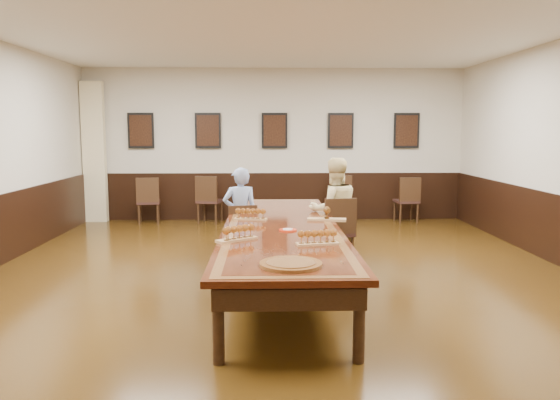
{
  "coord_description": "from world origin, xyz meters",
  "views": [
    {
      "loc": [
        -0.19,
        -6.63,
        1.93
      ],
      "look_at": [
        0.0,
        0.5,
        1.0
      ],
      "focal_mm": 35.0,
      "sensor_mm": 36.0,
      "label": 1
    }
  ],
  "objects_px": {
    "spare_chair_d": "(406,200)",
    "conference_table": "(281,236)",
    "chair_man": "(241,233)",
    "chair_woman": "(336,230)",
    "spare_chair_c": "(338,199)",
    "carved_platter": "(291,264)",
    "spare_chair_a": "(148,200)",
    "person_woman": "(334,210)",
    "spare_chair_b": "(210,199)",
    "person_man": "(240,215)"
  },
  "relations": [
    {
      "from": "spare_chair_d",
      "to": "conference_table",
      "type": "height_order",
      "value": "spare_chair_d"
    },
    {
      "from": "chair_man",
      "to": "conference_table",
      "type": "height_order",
      "value": "chair_man"
    },
    {
      "from": "chair_woman",
      "to": "spare_chair_c",
      "type": "bearing_deg",
      "value": -107.79
    },
    {
      "from": "chair_man",
      "to": "carved_platter",
      "type": "distance_m",
      "value": 3.23
    },
    {
      "from": "chair_man",
      "to": "conference_table",
      "type": "distance_m",
      "value": 1.26
    },
    {
      "from": "spare_chair_a",
      "to": "chair_woman",
      "type": "bearing_deg",
      "value": 125.93
    },
    {
      "from": "person_woman",
      "to": "spare_chair_c",
      "type": "bearing_deg",
      "value": -108.31
    },
    {
      "from": "spare_chair_c",
      "to": "conference_table",
      "type": "relative_size",
      "value": 0.2
    },
    {
      "from": "spare_chair_b",
      "to": "carved_platter",
      "type": "height_order",
      "value": "spare_chair_b"
    },
    {
      "from": "chair_man",
      "to": "person_woman",
      "type": "bearing_deg",
      "value": 169.86
    },
    {
      "from": "spare_chair_a",
      "to": "person_woman",
      "type": "relative_size",
      "value": 0.63
    },
    {
      "from": "spare_chair_a",
      "to": "spare_chair_d",
      "type": "relative_size",
      "value": 1.01
    },
    {
      "from": "person_man",
      "to": "chair_woman",
      "type": "bearing_deg",
      "value": 161.87
    },
    {
      "from": "chair_man",
      "to": "person_man",
      "type": "distance_m",
      "value": 0.27
    },
    {
      "from": "chair_man",
      "to": "spare_chair_d",
      "type": "distance_m",
      "value": 4.74
    },
    {
      "from": "chair_man",
      "to": "conference_table",
      "type": "relative_size",
      "value": 0.17
    },
    {
      "from": "person_man",
      "to": "conference_table",
      "type": "xyz_separation_m",
      "value": [
        0.56,
        -1.21,
        -0.08
      ]
    },
    {
      "from": "person_man",
      "to": "person_woman",
      "type": "height_order",
      "value": "person_woman"
    },
    {
      "from": "spare_chair_a",
      "to": "person_man",
      "type": "relative_size",
      "value": 0.69
    },
    {
      "from": "spare_chair_c",
      "to": "carved_platter",
      "type": "xyz_separation_m",
      "value": [
        -1.28,
        -6.6,
        0.27
      ]
    },
    {
      "from": "spare_chair_d",
      "to": "spare_chair_a",
      "type": "bearing_deg",
      "value": -5.55
    },
    {
      "from": "carved_platter",
      "to": "chair_man",
      "type": "bearing_deg",
      "value": 100.21
    },
    {
      "from": "person_man",
      "to": "conference_table",
      "type": "height_order",
      "value": "person_man"
    },
    {
      "from": "person_woman",
      "to": "spare_chair_d",
      "type": "bearing_deg",
      "value": -129.44
    },
    {
      "from": "chair_man",
      "to": "spare_chair_a",
      "type": "relative_size",
      "value": 0.9
    },
    {
      "from": "chair_man",
      "to": "chair_woman",
      "type": "height_order",
      "value": "chair_woman"
    },
    {
      "from": "spare_chair_c",
      "to": "spare_chair_b",
      "type": "bearing_deg",
      "value": -6.46
    },
    {
      "from": "chair_woman",
      "to": "conference_table",
      "type": "distance_m",
      "value": 1.32
    },
    {
      "from": "spare_chair_b",
      "to": "conference_table",
      "type": "height_order",
      "value": "spare_chair_b"
    },
    {
      "from": "chair_man",
      "to": "chair_woman",
      "type": "xyz_separation_m",
      "value": [
        1.36,
        -0.09,
        0.05
      ]
    },
    {
      "from": "spare_chair_b",
      "to": "person_woman",
      "type": "bearing_deg",
      "value": 135.44
    },
    {
      "from": "spare_chair_b",
      "to": "person_man",
      "type": "xyz_separation_m",
      "value": [
        0.79,
        -3.34,
        0.2
      ]
    },
    {
      "from": "spare_chair_d",
      "to": "conference_table",
      "type": "relative_size",
      "value": 0.19
    },
    {
      "from": "conference_table",
      "to": "person_man",
      "type": "bearing_deg",
      "value": 114.75
    },
    {
      "from": "chair_woman",
      "to": "spare_chair_d",
      "type": "relative_size",
      "value": 1.02
    },
    {
      "from": "chair_man",
      "to": "spare_chair_c",
      "type": "xyz_separation_m",
      "value": [
        1.85,
        3.43,
        0.07
      ]
    },
    {
      "from": "conference_table",
      "to": "carved_platter",
      "type": "relative_size",
      "value": 7.23
    },
    {
      "from": "person_man",
      "to": "carved_platter",
      "type": "height_order",
      "value": "person_man"
    },
    {
      "from": "chair_man",
      "to": "spare_chair_d",
      "type": "xyz_separation_m",
      "value": [
        3.28,
        3.42,
        0.04
      ]
    },
    {
      "from": "spare_chair_d",
      "to": "carved_platter",
      "type": "relative_size",
      "value": 1.38
    },
    {
      "from": "carved_platter",
      "to": "spare_chair_c",
      "type": "bearing_deg",
      "value": 79.01
    },
    {
      "from": "spare_chair_b",
      "to": "spare_chair_c",
      "type": "distance_m",
      "value": 2.65
    },
    {
      "from": "chair_woman",
      "to": "spare_chair_c",
      "type": "height_order",
      "value": "spare_chair_c"
    },
    {
      "from": "conference_table",
      "to": "spare_chair_d",
      "type": "bearing_deg",
      "value": 58.97
    },
    {
      "from": "chair_man",
      "to": "spare_chair_b",
      "type": "height_order",
      "value": "spare_chair_b"
    },
    {
      "from": "spare_chair_d",
      "to": "chair_man",
      "type": "bearing_deg",
      "value": 40.4
    },
    {
      "from": "person_woman",
      "to": "person_man",
      "type": "bearing_deg",
      "value": -13.14
    },
    {
      "from": "spare_chair_a",
      "to": "person_man",
      "type": "height_order",
      "value": "person_man"
    },
    {
      "from": "spare_chair_a",
      "to": "spare_chair_d",
      "type": "distance_m",
      "value": 5.33
    },
    {
      "from": "chair_woman",
      "to": "chair_man",
      "type": "bearing_deg",
      "value": -13.62
    }
  ]
}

